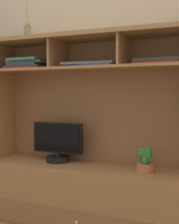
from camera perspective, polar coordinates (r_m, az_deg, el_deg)
back_wall at (r=2.51m, az=2.21°, el=12.93°), size 6.00×0.02×2.80m
media_console at (r=2.34m, az=0.10°, el=-10.55°), size 1.69×0.45×1.42m
tv_monitor at (r=2.43m, az=-5.95°, el=-5.99°), size 0.42×0.19×0.31m
potted_orchid at (r=2.16m, az=10.38°, el=-9.15°), size 0.13×0.13×0.18m
magazine_stack_left at (r=2.25m, az=0.35°, el=8.79°), size 0.40×0.25×0.03m
magazine_stack_centre at (r=2.52m, az=-11.54°, el=8.77°), size 0.33×0.22×0.09m
magazine_stack_right at (r=2.12m, az=12.92°, el=9.09°), size 0.33×0.26×0.04m
diffuser_bottle at (r=2.58m, az=-11.49°, el=14.33°), size 0.06×0.06×0.32m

